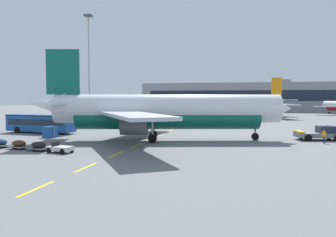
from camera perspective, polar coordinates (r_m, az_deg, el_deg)
The scene contains 11 objects.
ground at distance 64.83m, azimuth 20.83°, elevation -1.89°, with size 400.00×400.00×0.00m, color slate.
apron_paint_markings at distance 64.13m, azimuth 1.16°, elevation -1.73°, with size 8.00×98.60×0.01m.
airliner_foreground at distance 46.25m, azimuth -0.77°, elevation 1.22°, with size 34.51×33.68×12.20m.
pushback_tug at distance 51.19m, azimuth 23.99°, elevation -2.28°, with size 6.42×4.03×2.08m.
airliner_far_center at distance 108.61m, azimuth 12.75°, elevation 2.41°, with size 30.48×29.80×12.57m.
apron_shuttle_bus at distance 59.93m, azimuth -20.43°, elevation -0.61°, with size 12.28×4.30×3.00m.
baggage_train at distance 40.85m, azimuth -22.14°, elevation -4.11°, with size 11.62×4.15×1.14m.
ground_crew_worker at distance 47.75m, azimuth 24.48°, elevation -2.62°, with size 0.46×0.62×1.67m.
uld_cargo_container at distance 52.94m, azimuth -18.99°, elevation -2.11°, with size 1.90×1.87×1.60m.
apron_light_mast_near at distance 91.38m, azimuth -13.03°, elevation 10.12°, with size 1.80×1.80×26.95m.
terminal_satellite at distance 162.68m, azimuth 13.49°, elevation 3.47°, with size 96.71×23.51×14.22m.
Camera 1 is at (30.66, -23.91, 5.65)m, focal length 36.69 mm.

